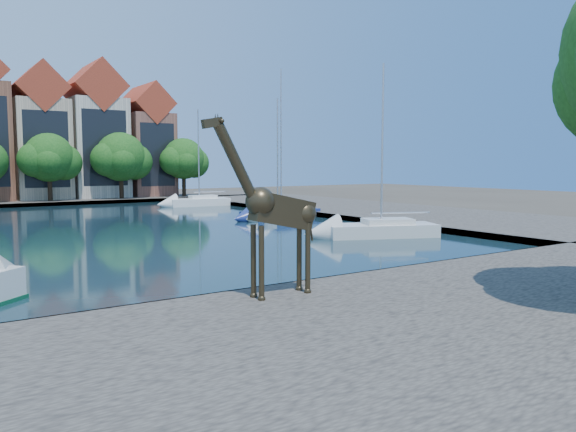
% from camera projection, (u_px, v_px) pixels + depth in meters
% --- Properties ---
extents(ground, '(160.00, 160.00, 0.00)m').
position_uv_depth(ground, '(285.00, 296.00, 19.76)').
color(ground, '#38332B').
rests_on(ground, ground).
extents(water_basin, '(38.00, 50.00, 0.08)m').
position_uv_depth(water_basin, '(98.00, 229.00, 39.61)').
color(water_basin, black).
rests_on(water_basin, ground).
extents(near_quay, '(50.00, 14.00, 0.50)m').
position_uv_depth(near_quay, '(440.00, 342.00, 13.94)').
color(near_quay, '#545049').
rests_on(near_quay, ground).
extents(far_quay, '(60.00, 16.00, 0.50)m').
position_uv_depth(far_quay, '(23.00, 201.00, 66.06)').
color(far_quay, '#545049').
rests_on(far_quay, ground).
extents(right_quay, '(14.00, 52.00, 0.50)m').
position_uv_depth(right_quay, '(365.00, 210.00, 53.44)').
color(right_quay, '#545049').
rests_on(right_quay, ground).
extents(townhouse_east_inner, '(5.94, 9.18, 15.79)m').
position_uv_depth(townhouse_east_inner, '(39.00, 137.00, 66.46)').
color(townhouse_east_inner, tan).
rests_on(townhouse_east_inner, far_quay).
extents(townhouse_east_mid, '(6.43, 9.18, 16.65)m').
position_uv_depth(townhouse_east_mid, '(94.00, 136.00, 70.03)').
color(townhouse_east_mid, beige).
rests_on(townhouse_east_mid, far_quay).
extents(townhouse_east_end, '(5.44, 9.18, 14.43)m').
position_uv_depth(townhouse_east_end, '(145.00, 145.00, 73.72)').
color(townhouse_east_end, brown).
rests_on(townhouse_east_end, far_quay).
extents(far_tree_mid_east, '(7.02, 5.40, 7.52)m').
position_uv_depth(far_tree_mid_east, '(50.00, 159.00, 62.21)').
color(far_tree_mid_east, '#332114').
rests_on(far_tree_mid_east, far_quay).
extents(far_tree_east, '(7.54, 5.80, 7.84)m').
position_uv_depth(far_tree_east, '(122.00, 159.00, 66.64)').
color(far_tree_east, '#332114').
rests_on(far_tree_east, far_quay).
extents(far_tree_far_east, '(6.76, 5.20, 7.36)m').
position_uv_depth(far_tree_far_east, '(184.00, 160.00, 71.08)').
color(far_tree_far_east, '#332114').
rests_on(far_tree_far_east, far_quay).
extents(giraffe_statue, '(3.84, 0.67, 5.51)m').
position_uv_depth(giraffe_statue, '(274.00, 211.00, 17.45)').
color(giraffe_statue, '#322919').
rests_on(giraffe_statue, near_quay).
extents(sailboat_right_a, '(7.30, 4.88, 10.68)m').
position_uv_depth(sailboat_right_a, '(381.00, 227.00, 35.13)').
color(sailboat_right_a, silver).
rests_on(sailboat_right_a, water_basin).
extents(sailboat_right_b, '(7.44, 3.74, 12.34)m').
position_uv_depth(sailboat_right_b, '(281.00, 212.00, 47.22)').
color(sailboat_right_b, navy).
rests_on(sailboat_right_b, water_basin).
extents(sailboat_right_c, '(6.51, 4.47, 9.96)m').
position_uv_depth(sailboat_right_c, '(278.00, 212.00, 47.23)').
color(sailboat_right_c, silver).
rests_on(sailboat_right_c, water_basin).
extents(sailboat_right_d, '(6.63, 2.95, 10.36)m').
position_uv_depth(sailboat_right_d, '(199.00, 200.00, 60.66)').
color(sailboat_right_d, white).
rests_on(sailboat_right_d, water_basin).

